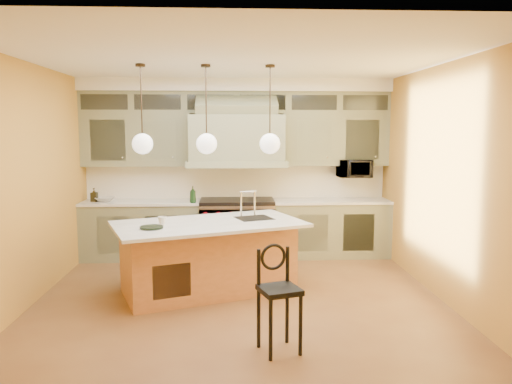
{
  "coord_description": "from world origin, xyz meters",
  "views": [
    {
      "loc": [
        -0.09,
        -5.92,
        2.12
      ],
      "look_at": [
        0.24,
        0.7,
        1.27
      ],
      "focal_mm": 35.0,
      "sensor_mm": 36.0,
      "label": 1
    }
  ],
  "objects": [
    {
      "name": "pendant_center",
      "position": [
        -0.4,
        0.41,
        1.95
      ],
      "size": [
        0.26,
        0.26,
        1.11
      ],
      "color": "#2D2319",
      "rests_on": "ceiling"
    },
    {
      "name": "counter_stool",
      "position": [
        0.34,
        -1.37,
        0.57
      ],
      "size": [
        0.45,
        0.45,
        1.02
      ],
      "rotation": [
        0.0,
        0.0,
        0.32
      ],
      "color": "black",
      "rests_on": "floor"
    },
    {
      "name": "fruit_bowl",
      "position": [
        -2.13,
        2.15,
        0.98
      ],
      "size": [
        0.32,
        0.32,
        0.07
      ],
      "primitive_type": "imported",
      "rotation": [
        0.0,
        0.0,
        -0.12
      ],
      "color": "beige",
      "rests_on": "back_cabinetry"
    },
    {
      "name": "wall_back",
      "position": [
        0.0,
        2.5,
        1.45
      ],
      "size": [
        5.0,
        0.0,
        5.0
      ],
      "primitive_type": "plane",
      "rotation": [
        1.57,
        0.0,
        0.0
      ],
      "color": "#BD8933",
      "rests_on": "ground"
    },
    {
      "name": "wall_front",
      "position": [
        0.0,
        -2.5,
        1.45
      ],
      "size": [
        5.0,
        0.0,
        5.0
      ],
      "primitive_type": "plane",
      "rotation": [
        -1.57,
        0.0,
        0.0
      ],
      "color": "#BD8933",
      "rests_on": "ground"
    },
    {
      "name": "range",
      "position": [
        0.0,
        2.14,
        0.49
      ],
      "size": [
        1.2,
        0.74,
        0.96
      ],
      "color": "silver",
      "rests_on": "floor"
    },
    {
      "name": "pendant_left",
      "position": [
        -1.2,
        0.41,
        1.95
      ],
      "size": [
        0.26,
        0.26,
        1.11
      ],
      "color": "#2D2319",
      "rests_on": "ceiling"
    },
    {
      "name": "ceiling",
      "position": [
        0.0,
        0.0,
        2.9
      ],
      "size": [
        5.0,
        5.0,
        0.0
      ],
      "primitive_type": "plane",
      "rotation": [
        3.14,
        0.0,
        0.0
      ],
      "color": "white",
      "rests_on": "wall_back"
    },
    {
      "name": "floor",
      "position": [
        0.0,
        0.0,
        0.0
      ],
      "size": [
        5.0,
        5.0,
        0.0
      ],
      "primitive_type": "plane",
      "color": "brown",
      "rests_on": "ground"
    },
    {
      "name": "kitchen_island",
      "position": [
        -0.39,
        0.41,
        0.47
      ],
      "size": [
        2.64,
        1.99,
        1.35
      ],
      "rotation": [
        0.0,
        0.0,
        0.35
      ],
      "color": "#A3673A",
      "rests_on": "floor"
    },
    {
      "name": "microwave",
      "position": [
        1.95,
        2.25,
        1.45
      ],
      "size": [
        0.54,
        0.37,
        0.3
      ],
      "primitive_type": "imported",
      "color": "black",
      "rests_on": "back_cabinetry"
    },
    {
      "name": "cup",
      "position": [
        -0.96,
        0.23,
        0.97
      ],
      "size": [
        0.13,
        0.13,
        0.1
      ],
      "primitive_type": "imported",
      "rotation": [
        0.0,
        0.0,
        -0.16
      ],
      "color": "silver",
      "rests_on": "kitchen_island"
    },
    {
      "name": "oil_bottle_a",
      "position": [
        -0.7,
        1.92,
        1.07
      ],
      "size": [
        0.12,
        0.12,
        0.27
      ],
      "primitive_type": "imported",
      "rotation": [
        0.0,
        0.0,
        0.12
      ],
      "color": "black",
      "rests_on": "back_cabinetry"
    },
    {
      "name": "wall_right",
      "position": [
        2.5,
        0.0,
        1.45
      ],
      "size": [
        0.0,
        5.0,
        5.0
      ],
      "primitive_type": "plane",
      "rotation": [
        1.57,
        0.0,
        -1.57
      ],
      "color": "#BD8933",
      "rests_on": "ground"
    },
    {
      "name": "wall_left",
      "position": [
        -2.5,
        0.0,
        1.45
      ],
      "size": [
        0.0,
        5.0,
        5.0
      ],
      "primitive_type": "plane",
      "rotation": [
        1.57,
        0.0,
        1.57
      ],
      "color": "#BD8933",
      "rests_on": "ground"
    },
    {
      "name": "back_cabinetry",
      "position": [
        0.0,
        2.23,
        1.43
      ],
      "size": [
        5.0,
        0.77,
        2.9
      ],
      "color": "gray",
      "rests_on": "floor"
    },
    {
      "name": "pendant_right",
      "position": [
        0.4,
        0.41,
        1.95
      ],
      "size": [
        0.26,
        0.26,
        1.11
      ],
      "color": "#2D2319",
      "rests_on": "ceiling"
    },
    {
      "name": "oil_bottle_b",
      "position": [
        -2.3,
        2.15,
        1.05
      ],
      "size": [
        0.11,
        0.11,
        0.22
      ],
      "primitive_type": "imported",
      "rotation": [
        0.0,
        0.0,
        -0.09
      ],
      "color": "black",
      "rests_on": "back_cabinetry"
    }
  ]
}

